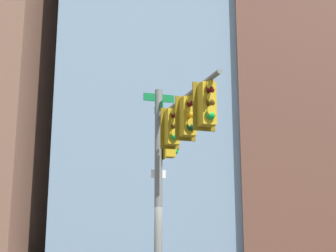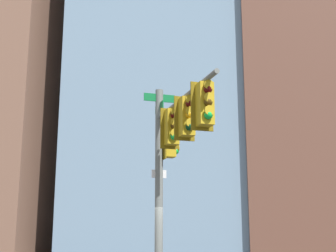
# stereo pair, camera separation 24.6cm
# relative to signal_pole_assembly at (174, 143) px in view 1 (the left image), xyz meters

# --- Properties ---
(signal_pole_assembly) EXTENTS (2.30, 4.54, 6.06)m
(signal_pole_assembly) POSITION_rel_signal_pole_assembly_xyz_m (0.00, 0.00, 0.00)
(signal_pole_assembly) COLOR slate
(signal_pole_assembly) RESTS_ON ground_plane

